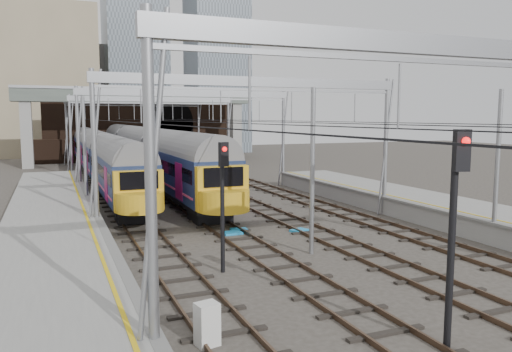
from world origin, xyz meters
name	(u,v)px	position (x,y,z in m)	size (l,w,h in m)	color
ground	(336,267)	(0.00, 0.00, 0.00)	(160.00, 160.00, 0.00)	#38332D
platform_left	(53,265)	(-10.18, 2.50, 0.55)	(4.32, 55.00, 1.12)	gray
tracks	(217,204)	(0.00, 15.00, 0.02)	(14.40, 80.00, 0.22)	#4C3828
overhead_line	(190,107)	(0.00, 21.49, 6.57)	(16.80, 80.00, 8.00)	gray
retaining_wall	(142,128)	(1.40, 51.93, 4.33)	(28.00, 2.75, 9.00)	black
overbridge	(138,105)	(0.00, 46.00, 7.27)	(28.00, 3.00, 9.25)	gray
city_skyline	(129,49)	(2.73, 70.48, 17.09)	(37.50, 27.50, 60.00)	tan
train_main	(129,146)	(-2.00, 40.51, 2.51)	(2.84, 65.74, 4.88)	black
train_second	(99,154)	(-6.00, 31.65, 2.36)	(2.60, 45.06, 4.53)	black
signal_near_left	(223,191)	(-4.30, 0.96, 3.08)	(0.38, 0.47, 4.89)	black
signal_near_centre	(455,216)	(-1.09, -7.10, 3.41)	(0.42, 0.49, 5.50)	black
relay_cabinet	(207,324)	(-6.60, -4.55, 0.56)	(0.56, 0.46, 1.11)	silver
equip_cover_a	(239,229)	(-1.32, 7.27, 0.05)	(0.83, 0.59, 0.10)	#1A86C8
equip_cover_b	(232,233)	(-1.89, 6.66, 0.05)	(0.92, 0.65, 0.11)	#1A86C8
equip_cover_c	(299,230)	(1.44, 5.89, 0.05)	(0.87, 0.61, 0.10)	#1A86C8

